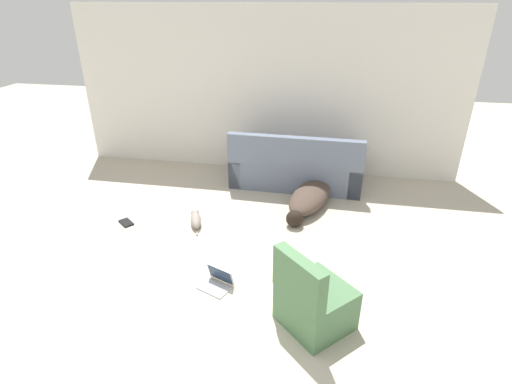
{
  "coord_description": "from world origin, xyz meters",
  "views": [
    {
      "loc": [
        1.08,
        -2.73,
        2.84
      ],
      "look_at": [
        0.25,
        1.77,
        0.58
      ],
      "focal_mm": 28.0,
      "sensor_mm": 36.0,
      "label": 1
    }
  ],
  "objects_px": {
    "cat": "(196,219)",
    "laptop_open": "(218,280)",
    "couch": "(296,168)",
    "book_black": "(126,223)",
    "dog": "(309,197)",
    "side_chair": "(313,301)"
  },
  "relations": [
    {
      "from": "side_chair",
      "to": "couch",
      "type": "bearing_deg",
      "value": -37.04
    },
    {
      "from": "laptop_open",
      "to": "side_chair",
      "type": "bearing_deg",
      "value": 1.5
    },
    {
      "from": "cat",
      "to": "laptop_open",
      "type": "relative_size",
      "value": 1.44
    },
    {
      "from": "dog",
      "to": "cat",
      "type": "distance_m",
      "value": 1.7
    },
    {
      "from": "dog",
      "to": "book_black",
      "type": "height_order",
      "value": "dog"
    },
    {
      "from": "laptop_open",
      "to": "side_chair",
      "type": "relative_size",
      "value": 0.47
    },
    {
      "from": "cat",
      "to": "book_black",
      "type": "xyz_separation_m",
      "value": [
        -0.95,
        -0.17,
        -0.06
      ]
    },
    {
      "from": "book_black",
      "to": "side_chair",
      "type": "xyz_separation_m",
      "value": [
        2.63,
        -1.44,
        0.27
      ]
    },
    {
      "from": "cat",
      "to": "laptop_open",
      "type": "bearing_deg",
      "value": -172.81
    },
    {
      "from": "laptop_open",
      "to": "book_black",
      "type": "relative_size",
      "value": 1.54
    },
    {
      "from": "dog",
      "to": "laptop_open",
      "type": "relative_size",
      "value": 4.28
    },
    {
      "from": "couch",
      "to": "laptop_open",
      "type": "height_order",
      "value": "couch"
    },
    {
      "from": "book_black",
      "to": "side_chair",
      "type": "height_order",
      "value": "side_chair"
    },
    {
      "from": "couch",
      "to": "book_black",
      "type": "distance_m",
      "value": 2.77
    },
    {
      "from": "book_black",
      "to": "side_chair",
      "type": "bearing_deg",
      "value": -28.59
    },
    {
      "from": "book_black",
      "to": "side_chair",
      "type": "distance_m",
      "value": 3.01
    },
    {
      "from": "couch",
      "to": "side_chair",
      "type": "distance_m",
      "value": 3.16
    },
    {
      "from": "cat",
      "to": "dog",
      "type": "bearing_deg",
      "value": -82.92
    },
    {
      "from": "dog",
      "to": "side_chair",
      "type": "distance_m",
      "value": 2.42
    },
    {
      "from": "side_chair",
      "to": "laptop_open",
      "type": "bearing_deg",
      "value": 23.88
    },
    {
      "from": "couch",
      "to": "cat",
      "type": "xyz_separation_m",
      "value": [
        -1.23,
        -1.52,
        -0.23
      ]
    },
    {
      "from": "dog",
      "to": "cat",
      "type": "bearing_deg",
      "value": -47.47
    }
  ]
}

